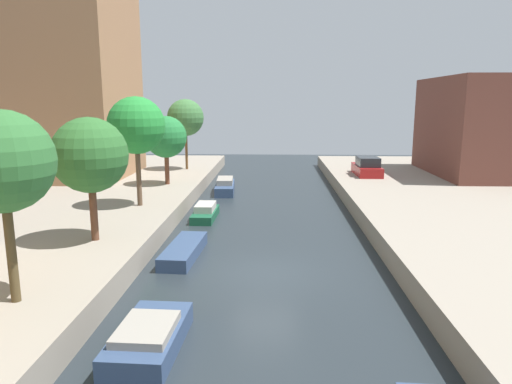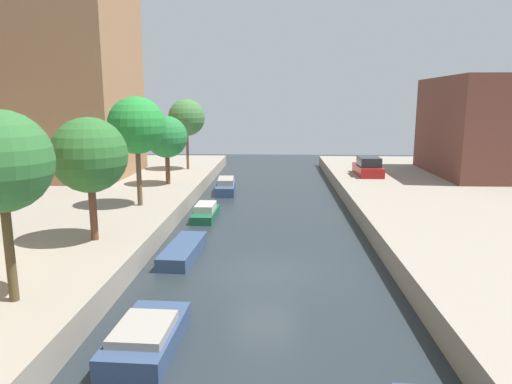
{
  "view_description": "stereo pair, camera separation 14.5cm",
  "coord_description": "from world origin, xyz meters",
  "px_view_note": "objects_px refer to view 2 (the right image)",
  "views": [
    {
      "loc": [
        0.3,
        -17.52,
        6.71
      ],
      "look_at": [
        -0.65,
        7.12,
        1.89
      ],
      "focal_mm": 32.51,
      "sensor_mm": 36.0,
      "label": 1
    },
    {
      "loc": [
        0.45,
        -17.52,
        6.71
      ],
      "look_at": [
        -0.65,
        7.12,
        1.89
      ],
      "focal_mm": 32.51,
      "sensor_mm": 36.0,
      "label": 2
    }
  ],
  "objects_px": {
    "street_tree_1": "(0,162)",
    "moored_boat_left_2": "(146,337)",
    "street_tree_5": "(187,118)",
    "moored_boat_left_4": "(205,212)",
    "street_tree_2": "(89,155)",
    "street_tree_3": "(136,126)",
    "parked_car": "(368,167)",
    "low_block_right": "(501,127)",
    "moored_boat_left_5": "(226,186)",
    "street_tree_4": "(167,137)",
    "apartment_tower_far": "(55,3)",
    "moored_boat_left_3": "(183,250)"
  },
  "relations": [
    {
      "from": "street_tree_1",
      "to": "moored_boat_left_2",
      "type": "xyz_separation_m",
      "value": [
        4.09,
        -0.79,
        -4.7
      ]
    },
    {
      "from": "low_block_right",
      "to": "street_tree_3",
      "type": "bearing_deg",
      "value": -153.93
    },
    {
      "from": "apartment_tower_far",
      "to": "street_tree_5",
      "type": "bearing_deg",
      "value": 22.86
    },
    {
      "from": "parked_car",
      "to": "moored_boat_left_2",
      "type": "distance_m",
      "value": 27.25
    },
    {
      "from": "street_tree_5",
      "to": "moored_boat_left_4",
      "type": "distance_m",
      "value": 14.46
    },
    {
      "from": "street_tree_5",
      "to": "moored_boat_left_5",
      "type": "xyz_separation_m",
      "value": [
        3.82,
        -5.11,
        -4.92
      ]
    },
    {
      "from": "low_block_right",
      "to": "street_tree_5",
      "type": "distance_m",
      "value": 25.25
    },
    {
      "from": "street_tree_2",
      "to": "moored_boat_left_4",
      "type": "relative_size",
      "value": 1.48
    },
    {
      "from": "parked_car",
      "to": "low_block_right",
      "type": "bearing_deg",
      "value": 4.38
    },
    {
      "from": "street_tree_4",
      "to": "parked_car",
      "type": "xyz_separation_m",
      "value": [
        14.84,
        4.72,
        -2.69
      ]
    },
    {
      "from": "apartment_tower_far",
      "to": "low_block_right",
      "type": "relative_size",
      "value": 2.32
    },
    {
      "from": "street_tree_1",
      "to": "moored_boat_left_5",
      "type": "xyz_separation_m",
      "value": [
        3.82,
        21.78,
        -4.63
      ]
    },
    {
      "from": "moored_boat_left_4",
      "to": "parked_car",
      "type": "bearing_deg",
      "value": 42.58
    },
    {
      "from": "low_block_right",
      "to": "street_tree_1",
      "type": "bearing_deg",
      "value": -135.19
    },
    {
      "from": "apartment_tower_far",
      "to": "low_block_right",
      "type": "distance_m",
      "value": 35.24
    },
    {
      "from": "low_block_right",
      "to": "moored_boat_left_2",
      "type": "bearing_deg",
      "value": -129.25
    },
    {
      "from": "moored_boat_left_2",
      "to": "low_block_right",
      "type": "bearing_deg",
      "value": 50.75
    },
    {
      "from": "low_block_right",
      "to": "moored_boat_left_5",
      "type": "distance_m",
      "value": 22.03
    },
    {
      "from": "street_tree_3",
      "to": "street_tree_2",
      "type": "bearing_deg",
      "value": -90.0
    },
    {
      "from": "low_block_right",
      "to": "street_tree_5",
      "type": "relative_size",
      "value": 1.88
    },
    {
      "from": "low_block_right",
      "to": "street_tree_3",
      "type": "xyz_separation_m",
      "value": [
        -25.17,
        -12.32,
        0.63
      ]
    },
    {
      "from": "street_tree_1",
      "to": "moored_boat_left_3",
      "type": "xyz_separation_m",
      "value": [
        3.55,
        6.97,
        -4.79
      ]
    },
    {
      "from": "street_tree_5",
      "to": "moored_boat_left_5",
      "type": "relative_size",
      "value": 1.3
    },
    {
      "from": "street_tree_4",
      "to": "street_tree_5",
      "type": "relative_size",
      "value": 0.8
    },
    {
      "from": "apartment_tower_far",
      "to": "moored_boat_left_2",
      "type": "relative_size",
      "value": 7.25
    },
    {
      "from": "street_tree_3",
      "to": "street_tree_4",
      "type": "height_order",
      "value": "street_tree_3"
    },
    {
      "from": "moored_boat_left_3",
      "to": "moored_boat_left_4",
      "type": "distance_m",
      "value": 6.82
    },
    {
      "from": "street_tree_5",
      "to": "moored_boat_left_3",
      "type": "distance_m",
      "value": 20.87
    },
    {
      "from": "street_tree_2",
      "to": "moored_boat_left_3",
      "type": "distance_m",
      "value": 5.63
    },
    {
      "from": "street_tree_2",
      "to": "street_tree_5",
      "type": "xyz_separation_m",
      "value": [
        0.0,
        20.8,
        0.81
      ]
    },
    {
      "from": "street_tree_3",
      "to": "street_tree_5",
      "type": "height_order",
      "value": "street_tree_3"
    },
    {
      "from": "street_tree_4",
      "to": "moored_boat_left_2",
      "type": "distance_m",
      "value": 21.07
    },
    {
      "from": "street_tree_1",
      "to": "moored_boat_left_3",
      "type": "bearing_deg",
      "value": 63.0
    },
    {
      "from": "street_tree_1",
      "to": "apartment_tower_far",
      "type": "bearing_deg",
      "value": 110.86
    },
    {
      "from": "street_tree_5",
      "to": "parked_car",
      "type": "distance_m",
      "value": 15.55
    },
    {
      "from": "street_tree_2",
      "to": "moored_boat_left_4",
      "type": "height_order",
      "value": "street_tree_2"
    },
    {
      "from": "moored_boat_left_3",
      "to": "moored_boat_left_4",
      "type": "bearing_deg",
      "value": 90.46
    },
    {
      "from": "street_tree_2",
      "to": "moored_boat_left_2",
      "type": "relative_size",
      "value": 1.44
    },
    {
      "from": "moored_boat_left_2",
      "to": "moored_boat_left_4",
      "type": "distance_m",
      "value": 14.59
    },
    {
      "from": "parked_car",
      "to": "street_tree_5",
      "type": "bearing_deg",
      "value": 169.78
    },
    {
      "from": "low_block_right",
      "to": "street_tree_4",
      "type": "distance_m",
      "value": 25.77
    },
    {
      "from": "street_tree_4",
      "to": "moored_boat_left_3",
      "type": "relative_size",
      "value": 1.11
    },
    {
      "from": "moored_boat_left_3",
      "to": "moored_boat_left_4",
      "type": "xyz_separation_m",
      "value": [
        -0.06,
        6.82,
        0.07
      ]
    },
    {
      "from": "street_tree_2",
      "to": "moored_boat_left_2",
      "type": "xyz_separation_m",
      "value": [
        4.09,
        -6.89,
        -4.19
      ]
    },
    {
      "from": "street_tree_2",
      "to": "street_tree_3",
      "type": "height_order",
      "value": "street_tree_3"
    },
    {
      "from": "apartment_tower_far",
      "to": "moored_boat_left_3",
      "type": "distance_m",
      "value": 24.51
    },
    {
      "from": "parked_car",
      "to": "street_tree_1",
      "type": "bearing_deg",
      "value": -121.51
    },
    {
      "from": "street_tree_5",
      "to": "moored_boat_left_2",
      "type": "height_order",
      "value": "street_tree_5"
    },
    {
      "from": "low_block_right",
      "to": "moored_boat_left_5",
      "type": "height_order",
      "value": "low_block_right"
    },
    {
      "from": "street_tree_3",
      "to": "parked_car",
      "type": "distance_m",
      "value": 19.18
    }
  ]
}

